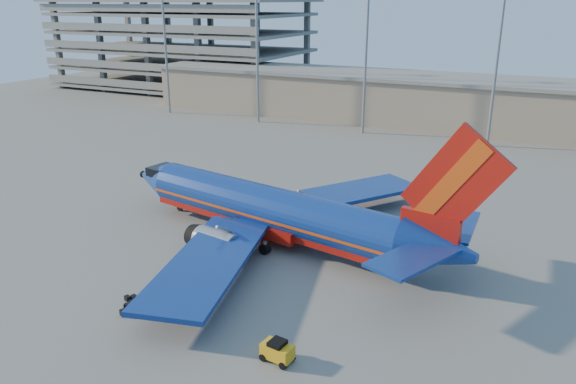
% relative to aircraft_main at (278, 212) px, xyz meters
% --- Properties ---
extents(ground, '(220.00, 220.00, 0.00)m').
position_rel_aircraft_main_xyz_m(ground, '(-2.68, -0.16, -2.83)').
color(ground, slate).
rests_on(ground, ground).
extents(terminal_building, '(122.00, 16.00, 8.50)m').
position_rel_aircraft_main_xyz_m(terminal_building, '(7.32, 57.84, 1.49)').
color(terminal_building, gray).
rests_on(terminal_building, ground).
extents(parking_garage, '(62.00, 32.00, 21.40)m').
position_rel_aircraft_main_xyz_m(parking_garage, '(-64.68, 73.88, 8.90)').
color(parking_garage, slate).
rests_on(parking_garage, ground).
extents(light_mast_row, '(101.60, 1.60, 28.65)m').
position_rel_aircraft_main_xyz_m(light_mast_row, '(2.32, 45.84, 14.72)').
color(light_mast_row, gray).
rests_on(light_mast_row, ground).
extents(aircraft_main, '(38.85, 37.05, 13.25)m').
position_rel_aircraft_main_xyz_m(aircraft_main, '(0.00, 0.00, 0.00)').
color(aircraft_main, navy).
rests_on(aircraft_main, ground).
extents(baggage_tug, '(2.11, 1.45, 1.42)m').
position_rel_aircraft_main_xyz_m(baggage_tug, '(8.26, -16.26, -2.09)').
color(baggage_tug, gold).
rests_on(baggage_tug, ground).
extents(luggage_pile, '(1.72, 2.46, 0.53)m').
position_rel_aircraft_main_xyz_m(luggage_pile, '(-4.31, -15.35, -2.60)').
color(luggage_pile, black).
rests_on(luggage_pile, ground).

